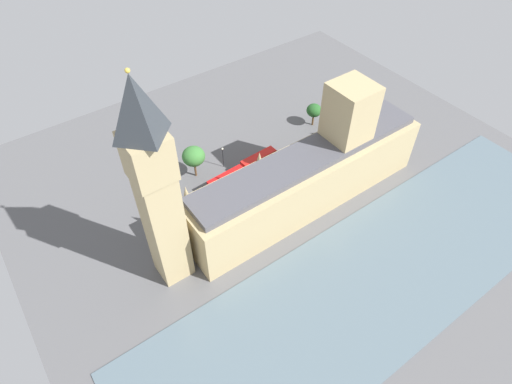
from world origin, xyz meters
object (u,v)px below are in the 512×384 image
Objects in this scene: pedestrian_trailing at (254,195)px; street_lamp_slot_10 at (223,154)px; pedestrian_corner at (321,161)px; double_decker_bus_kerbside at (259,161)px; plane_tree_opposite_hall at (194,156)px; car_white_near_tower at (187,201)px; double_decker_bus_far_end at (227,181)px; clock_tower at (156,188)px; plane_tree_leading at (314,110)px; car_yellow_cab_midblock at (335,139)px; car_black_by_river_gate at (285,152)px; parliament_building at (312,173)px; car_dark_green_under_trees at (315,148)px.

pedestrian_trailing is 14.84m from street_lamp_slot_10.
pedestrian_corner is 0.26× the size of street_lamp_slot_10.
plane_tree_opposite_hall is at bearing -119.28° from double_decker_bus_kerbside.
plane_tree_opposite_hall reaches higher than car_white_near_tower.
street_lamp_slot_10 is at bearing -29.95° from double_decker_bus_far_end.
clock_tower reaches higher than plane_tree_leading.
double_decker_bus_far_end is (2.09, 36.29, 1.75)m from car_yellow_cab_midblock.
car_yellow_cab_midblock reaches higher than pedestrian_trailing.
clock_tower reaches higher than pedestrian_trailing.
car_white_near_tower is at bearing -92.78° from double_decker_bus_kerbside.
car_black_by_river_gate is 0.58× the size of plane_tree_leading.
parliament_building reaches higher than pedestrian_trailing.
double_decker_bus_kerbside is at bearing 13.75° from parliament_building.
car_dark_green_under_trees reaches higher than pedestrian_trailing.
car_yellow_cab_midblock is at bearing 79.75° from double_decker_bus_kerbside.
parliament_building is at bearing -59.30° from car_yellow_cab_midblock.
clock_tower is 11.79× the size of car_dark_green_under_trees.
parliament_building is 16.54m from pedestrian_trailing.
car_black_by_river_gate is at bearing 88.90° from double_decker_bus_kerbside.
car_dark_green_under_trees is at bearing -108.13° from plane_tree_opposite_hall.
plane_tree_opposite_hall is (7.70, 15.30, 4.20)m from double_decker_bus_kerbside.
parliament_building reaches higher than double_decker_bus_far_end.
plane_tree_opposite_hall is at bearing 70.36° from car_dark_green_under_trees.
car_black_by_river_gate is at bearing -88.94° from double_decker_bus_far_end.
car_yellow_cab_midblock is 7.47m from car_dark_green_under_trees.
double_decker_bus_far_end is at bearing 80.84° from car_white_near_tower.
pedestrian_trailing is (0.34, 22.85, -0.07)m from pedestrian_corner.
car_white_near_tower is at bearing -37.37° from clock_tower.
car_dark_green_under_trees is (0.30, 7.46, 0.00)m from car_yellow_cab_midblock.
double_decker_bus_kerbside reaches higher than car_white_near_tower.
plane_tree_leading is (6.15, -15.62, 4.35)m from car_black_by_river_gate.
plane_tree_leading is at bearing -89.91° from street_lamp_slot_10.
car_yellow_cab_midblock is 47.53m from car_white_near_tower.
street_lamp_slot_10 is (6.34, 7.33, 1.97)m from double_decker_bus_kerbside.
double_decker_bus_kerbside is 17.64m from plane_tree_opposite_hall.
parliament_building is 8.85× the size of plane_tree_leading.
parliament_building is 16.38m from pedestrian_corner.
car_dark_green_under_trees is at bearing 83.38° from car_white_near_tower.
pedestrian_corner is (-5.24, 2.11, -0.12)m from car_dark_green_under_trees.
double_decker_bus_kerbside and double_decker_bus_far_end have the same top height.
car_black_by_river_gate is (15.94, -43.85, -24.79)m from clock_tower.
car_white_near_tower is 11.93m from plane_tree_opposite_hall.
parliament_building is 15.32× the size of car_black_by_river_gate.
street_lamp_slot_10 is at bearing 26.40° from parliament_building.
double_decker_bus_far_end is at bearing -90.87° from car_black_by_river_gate.
double_decker_bus_kerbside is 11.00m from pedestrian_trailing.
plane_tree_leading is (23.02, -21.06, -3.78)m from parliament_building.
clock_tower is 11.63× the size of car_white_near_tower.
car_white_near_tower is (3.47, 47.40, 0.00)m from car_yellow_cab_midblock.
pedestrian_corner is at bearing 75.39° from car_white_near_tower.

